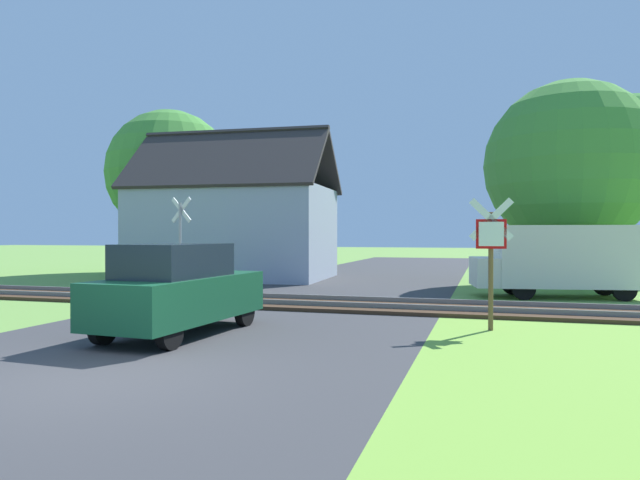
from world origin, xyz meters
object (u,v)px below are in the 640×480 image
Objects in this scene: stop_sign_near at (491,250)px; parked_car at (179,289)px; tree_far at (629,156)px; tree_left at (170,173)px; mail_truck at (560,258)px; tree_right at (570,165)px; house at (235,229)px; crossing_sign_far at (180,237)px.

stop_sign_near reaches higher than parked_car.
parked_car is at bearing -122.08° from tree_far.
tree_left is (-15.76, 13.88, 3.48)m from stop_sign_near.
tree_right is at bearing -20.61° from mail_truck.
tree_far is 23.12m from parked_car.
house is 1.08× the size of tree_far.
house is at bearing 114.30° from parked_car.
stop_sign_near is at bearing 24.53° from parked_car.
parked_car is (5.12, -13.66, -1.31)m from house.
parked_car is (9.92, -16.10, -4.23)m from tree_left.
crossing_sign_far is at bearing 123.69° from parked_car.
parked_car is (-5.85, -2.22, -0.74)m from stop_sign_near.
tree_right is at bearing -7.73° from tree_left.
crossing_sign_far is at bearing -154.27° from tree_right.
crossing_sign_far is 12.30m from mail_truck.
parked_car is at bearing -58.36° from tree_left.
tree_right is (18.70, -2.54, -0.51)m from tree_left.
mail_truck is (13.05, -4.49, -0.97)m from house.
tree_far reaches higher than tree_left.
tree_far is (6.18, 16.97, 3.94)m from stop_sign_near.
house reaches higher than stop_sign_near.
house is at bearing 61.39° from mail_truck.
crossing_sign_far is 20.45m from tree_far.
crossing_sign_far is at bearing -31.42° from stop_sign_near.
tree_left is at bearing -171.99° from tree_far.
tree_far is (16.22, 11.89, 3.71)m from crossing_sign_far.
house reaches higher than crossing_sign_far.
tree_right reaches higher than parked_car.
mail_truck is at bearing -22.25° from house.
crossing_sign_far is at bearing -143.78° from tree_far.
stop_sign_near is 15.86m from house.
tree_left is at bearing 125.40° from parked_car.
house reaches higher than parked_car.
tree_far is at bearing 14.60° from house.
mail_truck is at bearing -111.31° from stop_sign_near.
tree_left is at bearing 136.64° from crossing_sign_far.
crossing_sign_far is 14.68m from tree_right.
tree_far is 22.16m from tree_left.
mail_truck is (17.85, -6.93, -3.88)m from tree_left.
tree_right is 16.58m from parked_car.
tree_right is (12.99, 6.26, 2.74)m from crossing_sign_far.
tree_far reaches higher than mail_truck.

